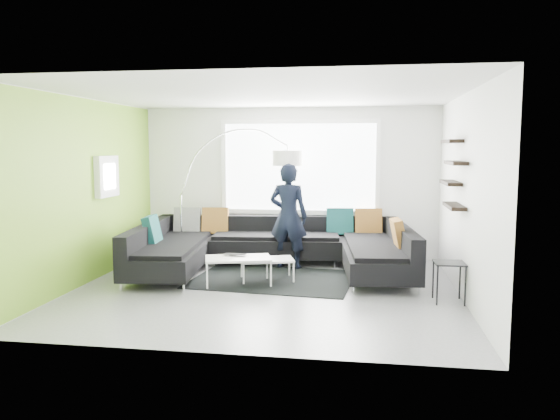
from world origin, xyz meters
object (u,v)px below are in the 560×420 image
object	(u,v)px
coffee_table	(253,269)
arc_lamp	(181,195)
person	(288,216)
laptop	(234,255)
sectional_sofa	(273,249)
side_table	(449,282)

from	to	relation	value
coffee_table	arc_lamp	distance (m)	2.36
person	laptop	world-z (taller)	person
arc_lamp	laptop	bearing A→B (deg)	-43.31
sectional_sofa	laptop	bearing A→B (deg)	-130.75
sectional_sofa	arc_lamp	world-z (taller)	arc_lamp
arc_lamp	side_table	distance (m)	4.96
arc_lamp	side_table	world-z (taller)	arc_lamp
laptop	person	bearing A→B (deg)	62.39
person	laptop	distance (m)	1.42
arc_lamp	coffee_table	bearing A→B (deg)	-36.61
side_table	laptop	bearing A→B (deg)	169.21
coffee_table	person	world-z (taller)	person
arc_lamp	person	size ratio (longest dim) A/B	1.33
sectional_sofa	side_table	distance (m)	2.90
arc_lamp	laptop	xyz separation A→B (m)	(1.33, -1.47, -0.77)
sectional_sofa	person	size ratio (longest dim) A/B	2.57
arc_lamp	side_table	xyz separation A→B (m)	(4.42, -2.06, -0.93)
arc_lamp	laptop	world-z (taller)	arc_lamp
coffee_table	laptop	size ratio (longest dim) A/B	3.55
sectional_sofa	person	world-z (taller)	person
sectional_sofa	laptop	distance (m)	0.86
side_table	person	distance (m)	3.03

